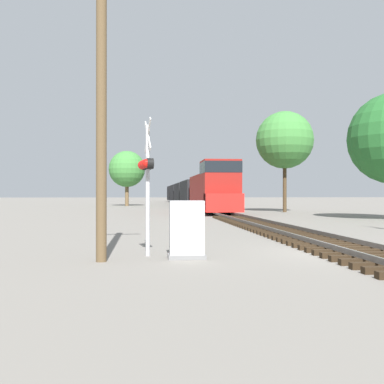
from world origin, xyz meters
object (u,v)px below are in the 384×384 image
relay_cabinet (187,230)px  utility_pole (101,99)px  tree_mid_background (285,140)px  tree_deep_background (127,169)px  crossing_signal_near (147,171)px  freight_train (187,193)px

relay_cabinet → utility_pole: bearing=-171.3°
tree_mid_background → tree_deep_background: (-16.06, 23.73, -1.57)m
crossing_signal_near → tree_mid_background: 32.19m
crossing_signal_near → tree_deep_background: bearing=173.3°
freight_train → tree_mid_background: size_ratio=7.47×
relay_cabinet → tree_deep_background: size_ratio=0.20×
tree_mid_background → tree_deep_background: bearing=124.1°
freight_train → tree_deep_background: size_ratio=9.04×
utility_pole → tree_mid_background: bearing=64.6°
tree_mid_background → utility_pole: bearing=-115.4°
freight_train → tree_deep_background: tree_deep_background is taller
relay_cabinet → utility_pole: size_ratio=0.19×
crossing_signal_near → utility_pole: (-1.17, -0.94, 1.83)m
freight_train → relay_cabinet: 57.09m
relay_cabinet → utility_pole: 4.15m
relay_cabinet → freight_train: bearing=85.0°
freight_train → utility_pole: utility_pole is taller
freight_train → tree_mid_background: bearing=-75.4°
crossing_signal_near → utility_pole: utility_pole is taller
crossing_signal_near → tree_mid_background: (13.10, 29.06, 4.49)m
utility_pole → relay_cabinet: bearing=8.7°
freight_train → utility_pole: (-7.21, -57.21, 2.39)m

